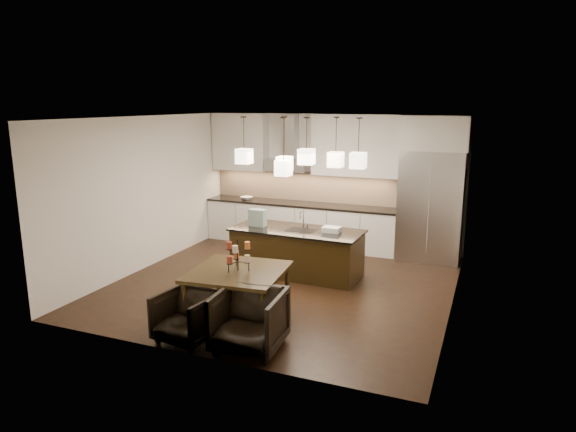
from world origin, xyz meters
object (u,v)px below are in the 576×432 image
at_px(island_body, 297,253).
at_px(armchair_right, 249,321).
at_px(dining_table, 239,296).
at_px(armchair_left, 186,317).
at_px(refrigerator, 431,206).

relative_size(island_body, armchair_right, 2.68).
height_order(dining_table, armchair_right, armchair_right).
bearing_deg(island_body, armchair_left, -95.15).
distance_m(island_body, dining_table, 2.21).
bearing_deg(refrigerator, island_body, -139.04).
bearing_deg(refrigerator, armchair_left, -117.03).
height_order(dining_table, armchair_left, dining_table).
bearing_deg(refrigerator, armchair_right, -108.63).
distance_m(island_body, armchair_left, 3.03).
relative_size(refrigerator, island_body, 0.95).
xyz_separation_m(refrigerator, dining_table, (-2.11, -4.02, -0.70)).
xyz_separation_m(island_body, armchair_left, (-0.37, -3.01, -0.07)).
bearing_deg(armchair_left, dining_table, 73.47).
bearing_deg(armchair_right, island_body, 95.30).
distance_m(island_body, armchair_right, 2.96).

